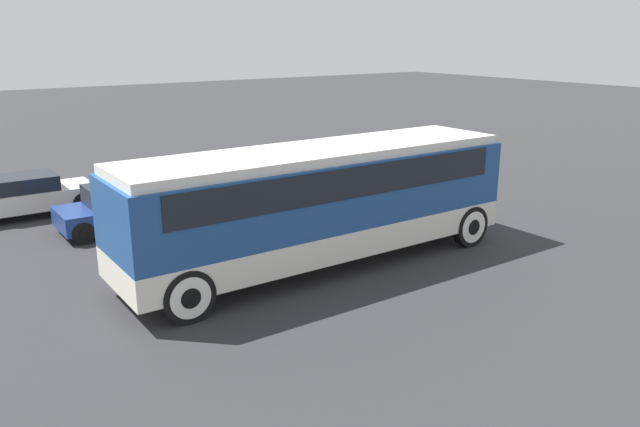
% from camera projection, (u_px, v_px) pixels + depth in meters
% --- Properties ---
extents(ground_plane, '(120.00, 120.00, 0.00)m').
position_uv_depth(ground_plane, '(320.00, 265.00, 15.88)').
color(ground_plane, '#2D2D30').
extents(tour_bus, '(10.31, 2.63, 3.01)m').
position_uv_depth(tour_bus, '(323.00, 195.00, 15.42)').
color(tour_bus, silver).
rests_on(tour_bus, ground_plane).
extents(parked_car_near, '(4.79, 1.97, 1.32)m').
position_uv_depth(parked_car_near, '(288.00, 180.00, 22.01)').
color(parked_car_near, maroon).
rests_on(parked_car_near, ground_plane).
extents(parked_car_mid, '(4.33, 1.84, 1.35)m').
position_uv_depth(parked_car_mid, '(131.00, 206.00, 18.78)').
color(parked_car_mid, navy).
rests_on(parked_car_mid, ground_plane).
extents(parked_car_far, '(4.01, 1.83, 1.33)m').
position_uv_depth(parked_car_far, '(26.00, 195.00, 19.97)').
color(parked_car_far, silver).
rests_on(parked_car_far, ground_plane).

